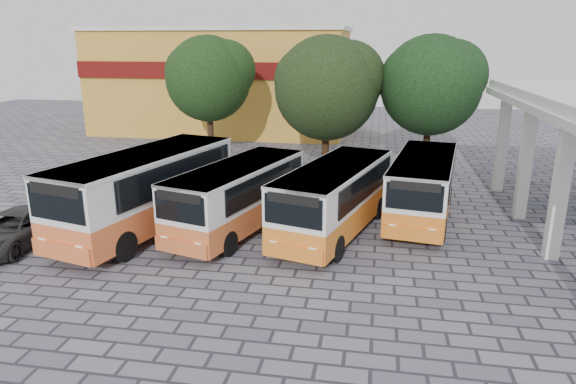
% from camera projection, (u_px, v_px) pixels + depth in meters
% --- Properties ---
extents(ground, '(90.00, 90.00, 0.00)m').
position_uv_depth(ground, '(318.00, 263.00, 17.31)').
color(ground, '#555464').
rests_on(ground, ground).
extents(shophouse_block, '(20.40, 10.40, 8.30)m').
position_uv_depth(shophouse_block, '(224.00, 80.00, 42.54)').
color(shophouse_block, gold).
rests_on(shophouse_block, ground).
extents(bus_far_left, '(4.62, 9.05, 3.09)m').
position_uv_depth(bus_far_left, '(147.00, 187.00, 19.84)').
color(bus_far_left, orange).
rests_on(bus_far_left, ground).
extents(bus_centre_left, '(4.14, 7.76, 2.64)m').
position_uv_depth(bus_centre_left, '(238.00, 193.00, 19.90)').
color(bus_centre_left, '#D1612A').
rests_on(bus_centre_left, ground).
extents(bus_centre_right, '(4.24, 7.96, 2.71)m').
position_uv_depth(bus_centre_right, '(335.00, 195.00, 19.52)').
color(bus_centre_right, orange).
rests_on(bus_centre_right, ground).
extents(bus_far_right, '(3.40, 7.65, 2.65)m').
position_uv_depth(bus_far_right, '(423.00, 184.00, 21.25)').
color(bus_far_right, orange).
rests_on(bus_far_right, ground).
extents(tree_left, '(5.68, 5.41, 7.65)m').
position_uv_depth(tree_left, '(209.00, 76.00, 32.51)').
color(tree_left, '#3D2717').
rests_on(tree_left, ground).
extents(tree_middle, '(6.12, 5.83, 7.62)m').
position_uv_depth(tree_middle, '(328.00, 85.00, 28.55)').
color(tree_middle, '#392211').
rests_on(tree_middle, ground).
extents(tree_right, '(5.77, 5.49, 7.65)m').
position_uv_depth(tree_right, '(432.00, 82.00, 28.07)').
color(tree_right, black).
rests_on(tree_right, ground).
extents(parked_car, '(2.11, 4.55, 1.26)m').
position_uv_depth(parked_car, '(14.00, 229.00, 18.62)').
color(parked_car, '#272727').
rests_on(parked_car, ground).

